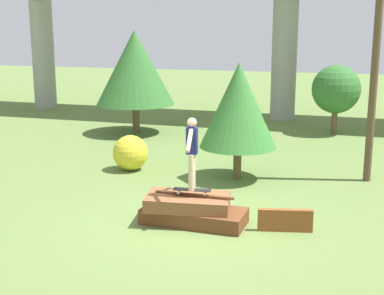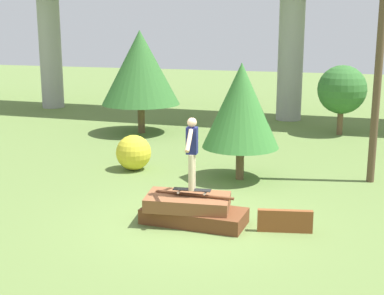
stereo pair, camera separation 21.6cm
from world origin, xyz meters
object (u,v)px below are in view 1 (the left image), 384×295
at_px(utility_pole, 379,7).
at_px(tree_behind_right, 135,68).
at_px(skateboard, 192,190).
at_px(tree_behind_left, 336,89).
at_px(skater, 192,149).
at_px(bush_yellow_flowering, 130,153).
at_px(tree_mid_back, 238,105).

xyz_separation_m(utility_pole, tree_behind_right, (-8.54, 4.35, -2.01)).
relative_size(skateboard, tree_behind_left, 0.31).
bearing_deg(tree_behind_right, skater, -60.50).
height_order(tree_behind_right, bush_yellow_flowering, tree_behind_right).
bearing_deg(utility_pole, bush_yellow_flowering, -172.63).
height_order(skater, tree_behind_left, tree_behind_left).
height_order(skater, tree_behind_right, tree_behind_right).
distance_m(tree_behind_left, tree_behind_right, 7.72).
height_order(tree_mid_back, bush_yellow_flowering, tree_mid_back).
xyz_separation_m(tree_behind_right, tree_mid_back, (5.16, -5.19, -0.52)).
bearing_deg(utility_pole, tree_behind_right, 153.00).
height_order(utility_pole, bush_yellow_flowering, utility_pole).
distance_m(skater, tree_mid_back, 3.62).
xyz_separation_m(skater, tree_mid_back, (0.19, 3.59, 0.41)).
xyz_separation_m(tree_mid_back, bush_yellow_flowering, (-3.14, -0.00, -1.51)).
xyz_separation_m(tree_behind_left, tree_mid_back, (-2.24, -7.26, 0.28)).
bearing_deg(skateboard, tree_mid_back, 87.02).
relative_size(tree_behind_right, bush_yellow_flowering, 3.88).
bearing_deg(bush_yellow_flowering, skateboard, -50.53).
relative_size(tree_mid_back, bush_yellow_flowering, 3.09).
xyz_separation_m(skateboard, bush_yellow_flowering, (-2.96, 3.59, -0.21)).
relative_size(skateboard, bush_yellow_flowering, 0.80).
distance_m(skater, tree_behind_right, 10.14).
distance_m(tree_behind_left, bush_yellow_flowering, 9.12).
xyz_separation_m(utility_pole, bush_yellow_flowering, (-6.53, -0.84, -4.03)).
height_order(skateboard, tree_behind_left, tree_behind_left).
bearing_deg(tree_mid_back, tree_behind_right, 134.81).
xyz_separation_m(tree_behind_left, bush_yellow_flowering, (-5.38, -7.26, -1.22)).
bearing_deg(bush_yellow_flowering, tree_behind_right, 111.20).
relative_size(utility_pole, tree_mid_back, 2.80).
height_order(skateboard, utility_pole, utility_pole).
xyz_separation_m(utility_pole, tree_mid_back, (-3.38, -0.84, -2.53)).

